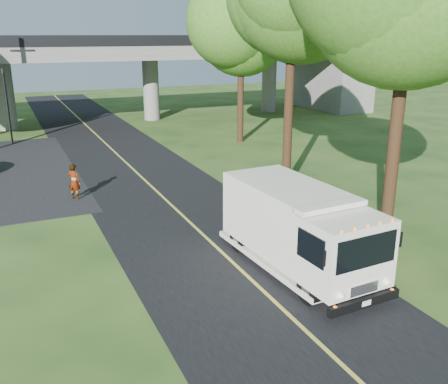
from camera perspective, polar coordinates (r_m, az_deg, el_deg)
ground at (r=15.35m, az=4.45°, el=-11.25°), size 120.00×120.00×0.00m
road at (r=23.88m, az=-7.07°, el=-0.54°), size 7.00×90.00×0.02m
lane_line at (r=23.87m, az=-7.07°, el=-0.50°), size 0.12×90.00×0.01m
overpass at (r=44.32m, az=-16.12°, el=13.27°), size 54.00×10.00×7.30m
traffic_signal at (r=37.98m, az=-23.60°, el=9.83°), size 0.18×0.22×5.20m
tree_right_far at (r=35.31m, az=2.43°, el=19.07°), size 5.77×5.67×10.99m
step_van at (r=16.23m, az=8.46°, el=-3.95°), size 2.77×6.64×2.74m
pedestrian at (r=24.18m, az=-16.75°, el=1.14°), size 0.73×0.72×1.70m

